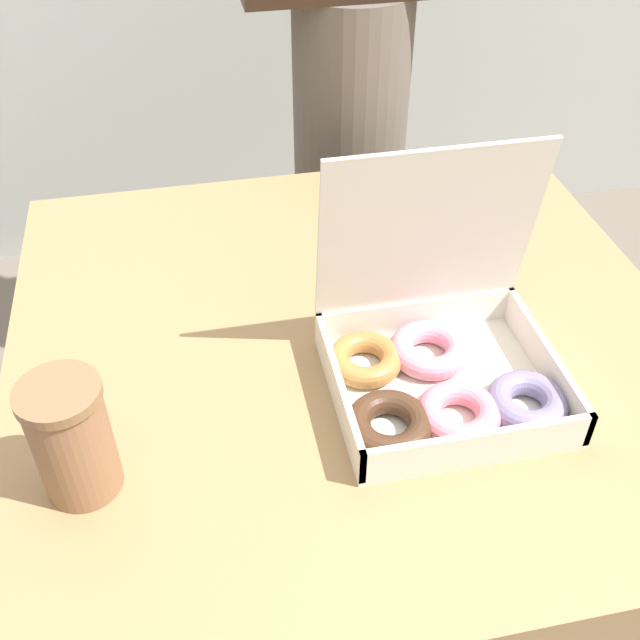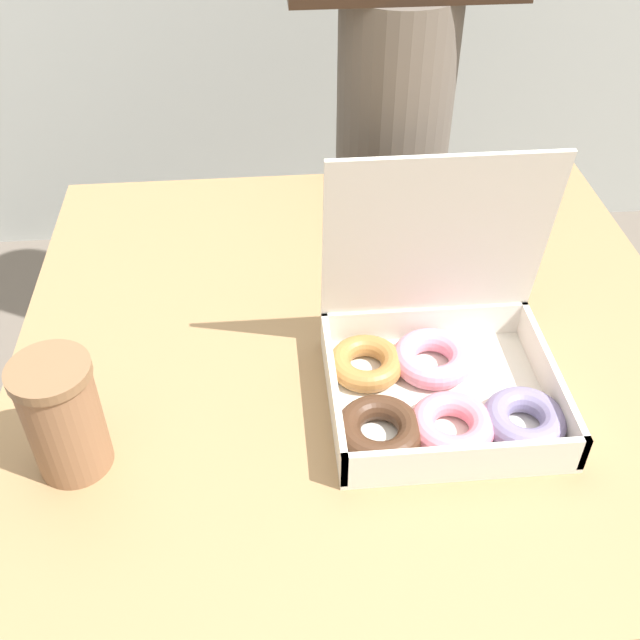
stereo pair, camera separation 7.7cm
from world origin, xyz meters
The scene contains 4 objects.
ground_plane centered at (0.00, 0.00, 0.00)m, with size 14.00×14.00×0.00m, color #665B51.
table centered at (0.00, 0.00, 0.36)m, with size 0.91×0.88×0.71m.
donut_box centered at (0.08, -0.12, 0.76)m, with size 0.30×0.25×0.29m.
coffee_cup centered at (-0.34, -0.18, 0.79)m, with size 0.09×0.09×0.15m.
Camera 1 is at (-0.19, -0.73, 1.38)m, focal length 42.00 mm.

